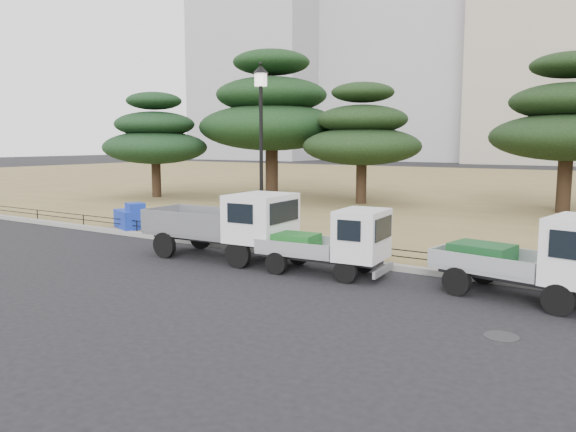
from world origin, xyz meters
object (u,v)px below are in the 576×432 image
Objects in this scene: truck_large at (227,222)px; street_lamp at (261,125)px; truck_kei_rear at (536,258)px; truck_kei_front at (332,242)px; tarp_pile at (133,218)px.

street_lamp reaches higher than truck_large.
street_lamp is (-8.13, 1.43, 2.92)m from truck_kei_rear.
truck_kei_front is 9.78m from tarp_pile.
truck_kei_front is 1.90× the size of tarp_pile.
street_lamp is 3.12× the size of tarp_pile.
street_lamp is 7.03m from tarp_pile.
street_lamp is at bearing 83.04° from truck_large.
street_lamp is at bearing -3.42° from tarp_pile.
street_lamp reaches higher than truck_kei_front.
truck_large is at bearing -17.72° from tarp_pile.
truck_kei_front is at bearing -4.04° from truck_large.
truck_kei_rear reaches higher than truck_kei_front.
tarp_pile is (-9.56, 2.03, -0.32)m from truck_kei_front.
tarp_pile is (-6.07, 1.94, -0.54)m from truck_large.
truck_large is 3.20m from street_lamp.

